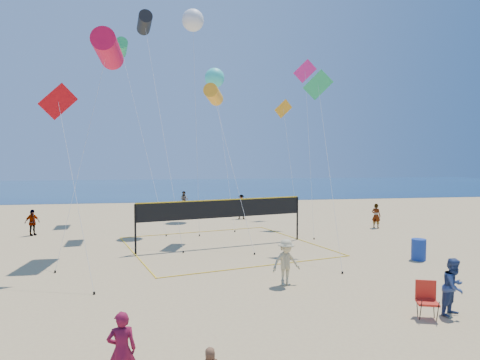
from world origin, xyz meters
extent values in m
plane|color=tan|center=(0.00, 0.00, 0.00)|extent=(120.00, 120.00, 0.00)
cube|color=navy|center=(0.00, 62.00, 0.01)|extent=(140.00, 50.00, 0.03)
imported|color=maroon|center=(-3.37, -1.56, 0.85)|extent=(0.67, 0.48, 1.69)
imported|color=navy|center=(6.42, 1.16, 0.90)|extent=(1.09, 1.01, 1.80)
imported|color=tan|center=(2.09, 5.08, 0.89)|extent=(1.27, 0.89, 1.78)
imported|color=gray|center=(-10.90, 17.96, 0.83)|extent=(0.97, 0.98, 1.66)
imported|color=gray|center=(3.43, 23.02, 0.76)|extent=(1.45, 0.63, 1.51)
imported|color=gray|center=(11.99, 17.07, 0.86)|extent=(0.72, 0.74, 1.72)
imported|color=gray|center=(-0.84, 31.31, 0.82)|extent=(0.91, 0.77, 1.65)
imported|color=gray|center=(4.35, 28.46, 0.74)|extent=(0.79, 1.07, 1.48)
cube|color=red|center=(5.42, 1.00, 0.50)|extent=(0.76, 0.73, 0.07)
cube|color=red|center=(5.50, 1.23, 0.83)|extent=(0.59, 0.26, 0.61)
cylinder|color=black|center=(5.11, 0.87, 0.28)|extent=(0.13, 0.30, 0.79)
cylinder|color=black|center=(5.26, 1.29, 0.28)|extent=(0.13, 0.30, 0.79)
cylinder|color=black|center=(5.57, 0.71, 0.28)|extent=(0.13, 0.30, 0.79)
cylinder|color=black|center=(5.72, 1.13, 0.28)|extent=(0.13, 0.30, 0.79)
cylinder|color=navy|center=(9.51, 7.95, 0.51)|extent=(0.84, 0.84, 1.02)
cylinder|color=black|center=(-4.05, 11.49, 1.28)|extent=(0.10, 0.10, 2.57)
cylinder|color=black|center=(5.27, 13.90, 1.28)|extent=(0.10, 0.10, 2.57)
cube|color=black|center=(0.61, 12.70, 2.09)|extent=(9.33, 2.43, 0.96)
cube|color=yellow|center=(0.61, 12.70, 2.60)|extent=(9.33, 2.44, 0.06)
cube|color=yellow|center=(1.82, 8.04, 0.01)|extent=(9.53, 2.51, 0.02)
cube|color=yellow|center=(-0.59, 17.36, 0.01)|extent=(9.53, 2.51, 0.02)
cylinder|color=red|center=(-5.36, 12.30, 10.48)|extent=(1.33, 2.96, 1.59)
cylinder|color=silver|center=(-6.27, 10.35, 5.27)|extent=(1.84, 3.91, 10.44)
cylinder|color=black|center=(-7.18, 8.41, 0.05)|extent=(0.08, 0.08, 0.10)
cylinder|color=black|center=(-3.82, 18.47, 13.79)|extent=(1.16, 2.21, 1.15)
cylinder|color=silver|center=(-2.73, 14.93, 6.92)|extent=(2.20, 7.09, 13.75)
cylinder|color=black|center=(-1.64, 11.40, 0.05)|extent=(0.08, 0.08, 0.10)
cylinder|color=#FFA61F|center=(0.35, 14.99, 8.70)|extent=(1.41, 2.20, 1.11)
cylinder|color=silver|center=(1.14, 12.67, 4.38)|extent=(1.60, 4.64, 8.66)
cylinder|color=black|center=(1.93, 10.36, 0.05)|extent=(0.08, 0.08, 0.10)
cube|color=red|center=(-6.87, 8.26, 7.28)|extent=(1.53, 0.41, 1.55)
cylinder|color=silver|center=(-5.96, 6.68, 3.66)|extent=(1.85, 3.17, 7.23)
cylinder|color=black|center=(-5.04, 5.11, 0.05)|extent=(0.08, 0.08, 0.10)
cube|color=#2CBD65|center=(5.65, 11.56, 8.86)|extent=(1.56, 0.57, 1.62)
cylinder|color=silver|center=(5.28, 8.89, 4.46)|extent=(0.77, 5.35, 8.82)
cylinder|color=black|center=(4.90, 6.23, 0.05)|extent=(0.08, 0.08, 0.10)
cube|color=#F32586|center=(7.60, 19.75, 11.28)|extent=(1.71, 0.33, 1.71)
cylinder|color=silver|center=(6.94, 16.76, 5.66)|extent=(1.32, 6.00, 11.23)
cylinder|color=black|center=(6.29, 13.76, 0.05)|extent=(0.08, 0.08, 0.10)
sphere|color=white|center=(-0.61, 19.17, 14.33)|extent=(1.50, 1.50, 1.50)
cylinder|color=silver|center=(-0.54, 17.58, 7.19)|extent=(0.16, 3.20, 14.28)
cylinder|color=black|center=(-0.46, 15.99, 0.05)|extent=(0.08, 0.08, 0.10)
sphere|color=#3DE5D0|center=(1.44, 24.39, 11.44)|extent=(1.64, 1.64, 1.59)
cylinder|color=silver|center=(1.71, 20.76, 5.75)|extent=(0.55, 7.26, 11.40)
cylinder|color=black|center=(1.98, 17.14, 0.05)|extent=(0.08, 0.08, 0.10)
cylinder|color=#2CBD65|center=(-5.94, 24.41, 13.57)|extent=(1.27, 2.34, 1.22)
cylinder|color=silver|center=(-4.23, 20.36, 6.81)|extent=(3.43, 8.12, 13.53)
cylinder|color=black|center=(-2.53, 16.30, 0.05)|extent=(0.08, 0.08, 0.10)
cube|color=#FFA61F|center=(7.03, 23.62, 8.96)|extent=(1.60, 0.32, 1.60)
cylinder|color=silver|center=(7.05, 21.58, 4.51)|extent=(0.04, 4.09, 8.92)
cylinder|color=black|center=(7.06, 19.55, 0.05)|extent=(0.08, 0.08, 0.10)
camera|label=1|loc=(-2.37, -10.71, 4.93)|focal=32.00mm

